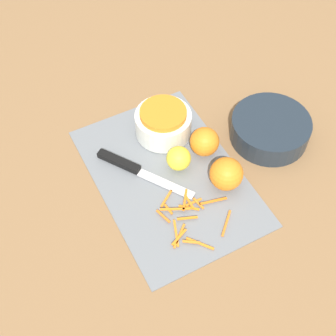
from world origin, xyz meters
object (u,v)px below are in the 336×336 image
bowl_speckled (163,122)px  orange_right (205,142)px  orange_left (226,174)px  knife (128,166)px  bowl_dark (270,129)px  lemon (179,158)px

bowl_speckled → orange_right: size_ratio=1.96×
orange_left → bowl_speckled: bearing=-165.4°
orange_left → orange_right: size_ratio=1.09×
knife → orange_left: orange_left is taller
bowl_dark → orange_left: 0.19m
knife → lemon: 0.12m
bowl_speckled → lemon: 0.11m
bowl_speckled → bowl_dark: bowl_speckled is taller
bowl_dark → knife: size_ratio=0.87×
orange_left → bowl_dark: bearing=113.1°
bowl_speckled → bowl_dark: size_ratio=0.72×
orange_left → orange_right: orange_left is taller
knife → lemon: bearing=31.1°
lemon → bowl_speckled: bearing=171.2°
bowl_speckled → lemon: bowl_speckled is taller
lemon → orange_right: bearing=98.4°
bowl_speckled → orange_left: orange_left is taller
bowl_dark → knife: bearing=-101.2°
orange_left → orange_right: bearing=177.1°
bowl_dark → orange_left: bearing=-66.9°
orange_right → lemon: bearing=-81.6°
bowl_dark → orange_right: bearing=-100.5°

